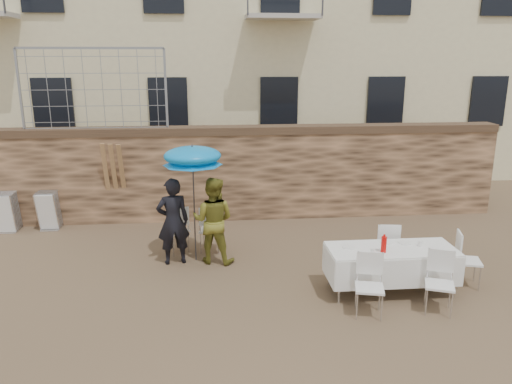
{
  "coord_description": "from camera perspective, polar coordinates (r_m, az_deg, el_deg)",
  "views": [
    {
      "loc": [
        -0.41,
        -6.66,
        3.83
      ],
      "look_at": [
        0.4,
        2.2,
        1.4
      ],
      "focal_mm": 35.0,
      "sensor_mm": 36.0,
      "label": 1
    }
  ],
  "objects": [
    {
      "name": "ground",
      "position": [
        7.69,
        -1.53,
        -14.59
      ],
      "size": [
        80.0,
        80.0,
        0.0
      ],
      "primitive_type": "plane",
      "color": "brown",
      "rests_on": "ground"
    },
    {
      "name": "stone_wall",
      "position": [
        11.98,
        -3.13,
        2.09
      ],
      "size": [
        13.0,
        0.5,
        2.2
      ],
      "primitive_type": "cube",
      "color": "brown",
      "rests_on": "ground"
    },
    {
      "name": "chain_link_fence",
      "position": [
        11.97,
        -18.06,
        11.05
      ],
      "size": [
        3.2,
        0.06,
        1.8
      ],
      "primitive_type": null,
      "color": "gray",
      "rests_on": "stone_wall"
    },
    {
      "name": "man_suit",
      "position": [
        9.49,
        -9.46,
        -3.33
      ],
      "size": [
        0.68,
        0.52,
        1.67
      ],
      "primitive_type": "imported",
      "rotation": [
        0.0,
        0.0,
        3.36
      ],
      "color": "black",
      "rests_on": "ground"
    },
    {
      "name": "woman_dress",
      "position": [
        9.46,
        -4.92,
        -3.25
      ],
      "size": [
        0.96,
        0.84,
        1.67
      ],
      "primitive_type": "imported",
      "rotation": [
        0.0,
        0.0,
        2.85
      ],
      "color": "#9C962F",
      "rests_on": "ground"
    },
    {
      "name": "umbrella",
      "position": [
        9.26,
        -7.26,
        3.73
      ],
      "size": [
        1.11,
        1.11,
        2.11
      ],
      "color": "#3F3F44",
      "rests_on": "ground"
    },
    {
      "name": "couple_chair_left",
      "position": [
        10.12,
        -9.16,
        -4.25
      ],
      "size": [
        0.67,
        0.67,
        0.96
      ],
      "primitive_type": null,
      "rotation": [
        0.0,
        0.0,
        3.79
      ],
      "color": "white",
      "rests_on": "ground"
    },
    {
      "name": "couple_chair_right",
      "position": [
        10.1,
        -5.19,
        -4.16
      ],
      "size": [
        0.56,
        0.56,
        0.96
      ],
      "primitive_type": null,
      "rotation": [
        0.0,
        0.0,
        2.96
      ],
      "color": "white",
      "rests_on": "ground"
    },
    {
      "name": "banquet_table",
      "position": [
        8.57,
        15.26,
        -6.49
      ],
      "size": [
        2.1,
        0.85,
        0.78
      ],
      "color": "white",
      "rests_on": "ground"
    },
    {
      "name": "soda_bottle",
      "position": [
        8.31,
        14.4,
        -5.84
      ],
      "size": [
        0.09,
        0.09,
        0.26
      ],
      "primitive_type": "cylinder",
      "color": "red",
      "rests_on": "banquet_table"
    },
    {
      "name": "table_chair_front_left",
      "position": [
        7.83,
        12.85,
        -10.46
      ],
      "size": [
        0.58,
        0.58,
        0.96
      ],
      "primitive_type": null,
      "rotation": [
        0.0,
        0.0,
        -0.24
      ],
      "color": "white",
      "rests_on": "ground"
    },
    {
      "name": "table_chair_front_right",
      "position": [
        8.23,
        20.26,
        -9.77
      ],
      "size": [
        0.62,
        0.62,
        0.96
      ],
      "primitive_type": null,
      "rotation": [
        0.0,
        0.0,
        -0.37
      ],
      "color": "white",
      "rests_on": "ground"
    },
    {
      "name": "table_chair_back",
      "position": [
        9.42,
        14.64,
        -6.07
      ],
      "size": [
        0.55,
        0.55,
        0.96
      ],
      "primitive_type": null,
      "rotation": [
        0.0,
        0.0,
        2.99
      ],
      "color": "white",
      "rests_on": "ground"
    },
    {
      "name": "table_chair_side",
      "position": [
        9.31,
        23.11,
        -7.1
      ],
      "size": [
        0.59,
        0.59,
        0.96
      ],
      "primitive_type": null,
      "rotation": [
        0.0,
        0.0,
        1.3
      ],
      "color": "white",
      "rests_on": "ground"
    },
    {
      "name": "chair_stack_left",
      "position": [
        12.67,
        -26.28,
        -1.77
      ],
      "size": [
        0.46,
        0.55,
        0.92
      ],
      "primitive_type": null,
      "color": "white",
      "rests_on": "ground"
    },
    {
      "name": "chair_stack_right",
      "position": [
        12.37,
        -22.39,
        -1.72
      ],
      "size": [
        0.46,
        0.47,
        0.92
      ],
      "primitive_type": null,
      "color": "white",
      "rests_on": "ground"
    },
    {
      "name": "wood_planks",
      "position": [
        11.91,
        -15.2,
        1.0
      ],
      "size": [
        0.7,
        0.2,
        2.0
      ],
      "primitive_type": null,
      "color": "#A37749",
      "rests_on": "ground"
    }
  ]
}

